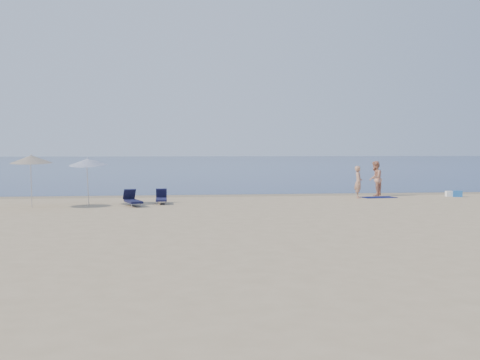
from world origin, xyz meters
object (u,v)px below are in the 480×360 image
Objects in this scene: person_right at (375,178)px; blue_cooler at (458,194)px; person_left at (358,182)px; umbrella_near at (88,162)px.

person_right is 3.97× the size of blue_cooler.
person_left is 1.79m from person_right.
blue_cooler is at bearing -75.81° from person_left.
person_left is 0.88× the size of person_right.
person_right reaches higher than person_left.
person_left is 0.74× the size of umbrella_near.
umbrella_near reaches higher than blue_cooler.
person_left is at bearing 23.42° from umbrella_near.
umbrella_near is (-14.41, -3.11, 0.99)m from person_right.
person_right reaches higher than blue_cooler.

